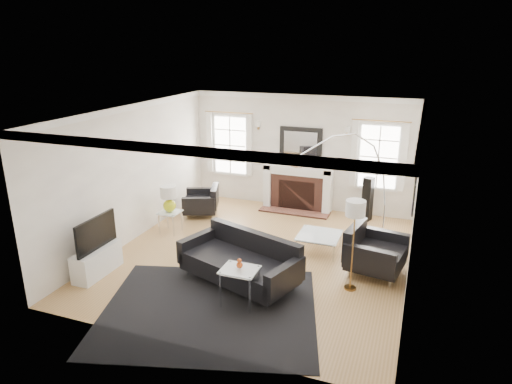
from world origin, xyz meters
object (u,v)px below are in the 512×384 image
at_px(gourd_lamp, 169,197).
at_px(arc_floor_lamp, 343,190).
at_px(sofa, 242,262).
at_px(armchair_right, 372,252).
at_px(armchair_left, 203,202).
at_px(fireplace, 298,188).
at_px(coffee_table, 319,236).

height_order(gourd_lamp, arc_floor_lamp, arc_floor_lamp).
height_order(sofa, armchair_right, armchair_right).
relative_size(sofa, gourd_lamp, 3.92).
bearing_deg(sofa, armchair_left, 127.85).
bearing_deg(armchair_right, armchair_left, 159.34).
bearing_deg(sofa, fireplace, 90.98).
bearing_deg(gourd_lamp, armchair_left, 80.90).
relative_size(coffee_table, arc_floor_lamp, 0.32).
relative_size(gourd_lamp, arc_floor_lamp, 0.23).
bearing_deg(sofa, coffee_table, 59.19).
xyz_separation_m(fireplace, armchair_right, (2.13, -2.74, -0.15)).
height_order(fireplace, gourd_lamp, fireplace).
xyz_separation_m(gourd_lamp, arc_floor_lamp, (3.67, 0.10, 0.54)).
xyz_separation_m(sofa, arc_floor_lamp, (1.41, 1.58, 0.98)).
distance_m(fireplace, arc_floor_lamp, 2.82).
bearing_deg(armchair_right, fireplace, 127.89).
bearing_deg(gourd_lamp, coffee_table, 3.06).
bearing_deg(coffee_table, armchair_right, -26.36).
height_order(armchair_left, arc_floor_lamp, arc_floor_lamp).
bearing_deg(fireplace, arc_floor_lamp, -57.05).
xyz_separation_m(armchair_right, gourd_lamp, (-4.33, 0.36, 0.42)).
distance_m(fireplace, coffee_table, 2.45).
bearing_deg(coffee_table, sofa, -120.81).
bearing_deg(fireplace, armchair_left, -149.65).
relative_size(sofa, armchair_left, 2.10).
bearing_deg(armchair_right, sofa, -151.76).
relative_size(armchair_right, coffee_table, 1.47).
height_order(fireplace, coffee_table, fireplace).
bearing_deg(arc_floor_lamp, sofa, -131.74).
xyz_separation_m(fireplace, sofa, (0.07, -3.85, -0.17)).
bearing_deg(gourd_lamp, arc_floor_lamp, 1.61).
distance_m(armchair_right, gourd_lamp, 4.37).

